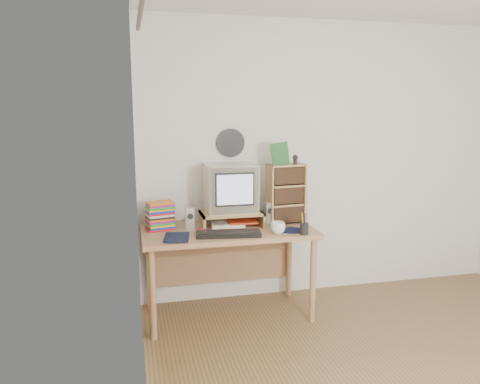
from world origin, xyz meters
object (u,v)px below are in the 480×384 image
diary (164,236)px  desk (226,243)px  crt_monitor (231,188)px  cd_rack (286,194)px  dvd_stack (160,212)px  keyboard (228,234)px  mug (278,228)px

diary → desk: bearing=34.0°
crt_monitor → cd_rack: 0.48m
desk → cd_rack: 0.65m
desk → dvd_stack: 0.61m
crt_monitor → keyboard: bearing=-105.5°
desk → keyboard: size_ratio=2.79×
crt_monitor → diary: crt_monitor is taller
mug → dvd_stack: bearing=159.0°
desk → mug: (0.36, -0.29, 0.18)m
keyboard → cd_rack: size_ratio=0.98×
desk → dvd_stack: dvd_stack is taller
crt_monitor → dvd_stack: (-0.60, -0.03, -0.17)m
desk → cd_rack: size_ratio=2.73×
keyboard → dvd_stack: bearing=155.0°
desk → keyboard: (-0.04, -0.27, 0.15)m
mug → diary: mug is taller
diary → keyboard: bearing=6.2°
dvd_stack → mug: 0.97m
dvd_stack → diary: bearing=-101.2°
keyboard → dvd_stack: size_ratio=1.69×
dvd_stack → cd_rack: size_ratio=0.58×
keyboard → diary: diary is taller
dvd_stack → cd_rack: bearing=-14.5°
cd_rack → mug: cd_rack is taller
mug → diary: (-0.89, 0.05, -0.02)m
dvd_stack → cd_rack: cd_rack is taller
crt_monitor → dvd_stack: 0.62m
desk → keyboard: keyboard is taller
desk → diary: bearing=-155.7°
desk → dvd_stack: bearing=174.5°
desk → keyboard: 0.31m
dvd_stack → mug: (0.90, -0.34, -0.10)m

